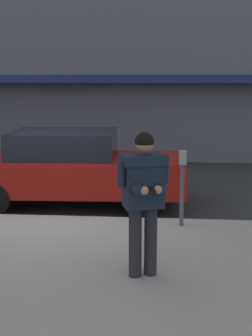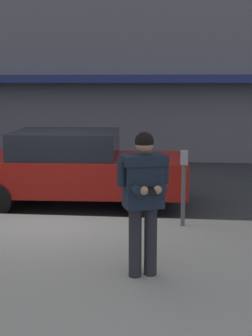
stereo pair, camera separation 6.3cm
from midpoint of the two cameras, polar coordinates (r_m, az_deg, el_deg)
name	(u,v)px [view 1 (the left image)]	position (r m, az deg, el deg)	size (l,w,h in m)	color
ground_plane	(49,219)	(8.86, -9.51, -6.20)	(80.00, 80.00, 0.00)	#2B2D30
sidewalk	(71,283)	(6.02, -6.98, -13.70)	(32.00, 5.30, 0.14)	#99968E
curb_paint_line	(103,220)	(8.72, -3.02, -6.33)	(28.00, 0.12, 0.01)	silver
parked_sedan_mid	(71,168)	(9.62, -6.89, 0.05)	(4.58, 2.09, 1.54)	maroon
man_texting_on_phone	(144,189)	(5.65, 1.84, -2.56)	(0.62, 0.65, 1.81)	#23232B
parking_meter	(182,177)	(7.77, 6.65, -1.12)	(0.12, 0.18, 1.27)	#4C4C51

